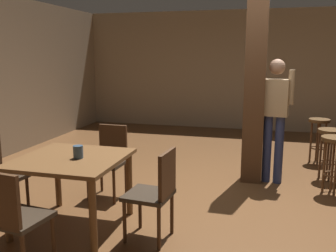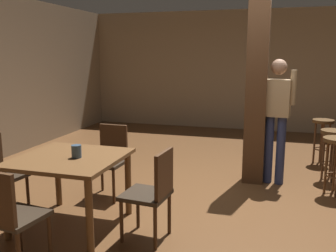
{
  "view_description": "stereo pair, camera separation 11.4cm",
  "coord_description": "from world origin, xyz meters",
  "views": [
    {
      "loc": [
        0.49,
        -4.6,
        1.78
      ],
      "look_at": [
        -0.69,
        -0.23,
        0.91
      ],
      "focal_mm": 40.0,
      "sensor_mm": 36.0,
      "label": 1
    },
    {
      "loc": [
        0.6,
        -4.57,
        1.78
      ],
      "look_at": [
        -0.69,
        -0.23,
        0.91
      ],
      "focal_mm": 40.0,
      "sensor_mm": 36.0,
      "label": 2
    }
  ],
  "objects": [
    {
      "name": "bar_stool_far",
      "position": [
        1.31,
        1.88,
        0.55
      ],
      "size": [
        0.34,
        0.34,
        0.74
      ],
      "color": "#4C3319",
      "rests_on": "ground_plane"
    },
    {
      "name": "chair_east",
      "position": [
        -0.51,
        -1.36,
        0.51
      ],
      "size": [
        0.46,
        0.46,
        0.89
      ],
      "color": "#2D2319",
      "rests_on": "ground_plane"
    },
    {
      "name": "chair_north",
      "position": [
        -1.41,
        -0.4,
        0.51
      ],
      "size": [
        0.44,
        0.44,
        0.89
      ],
      "color": "#2D2319",
      "rests_on": "ground_plane"
    },
    {
      "name": "bar_stool_mid",
      "position": [
        1.37,
        1.03,
        0.55
      ],
      "size": [
        0.36,
        0.36,
        0.73
      ],
      "color": "#4C3319",
      "rests_on": "ground_plane"
    },
    {
      "name": "dining_table",
      "position": [
        -1.42,
        -1.32,
        0.64
      ],
      "size": [
        1.04,
        1.04,
        0.75
      ],
      "color": "brown",
      "rests_on": "ground_plane"
    },
    {
      "name": "standing_person",
      "position": [
        0.58,
        0.67,
        1.0
      ],
      "size": [
        0.47,
        0.25,
        1.72
      ],
      "color": "tan",
      "rests_on": "ground_plane"
    },
    {
      "name": "napkin_cup",
      "position": [
        -1.33,
        -1.33,
        0.82
      ],
      "size": [
        0.1,
        0.1,
        0.13
      ],
      "primitive_type": "cylinder",
      "color": "#33475B",
      "rests_on": "dining_table"
    },
    {
      "name": "pillar",
      "position": [
        0.3,
        0.67,
        1.4
      ],
      "size": [
        0.28,
        0.28,
        2.8
      ],
      "primitive_type": "cube",
      "color": "#4C301C",
      "rests_on": "ground_plane"
    },
    {
      "name": "ground_plane",
      "position": [
        0.0,
        0.0,
        0.0
      ],
      "size": [
        10.8,
        10.8,
        0.0
      ],
      "primitive_type": "plane",
      "color": "brown"
    },
    {
      "name": "wall_back",
      "position": [
        0.0,
        4.5,
        1.4
      ],
      "size": [
        8.0,
        0.1,
        2.8
      ],
      "primitive_type": "cube",
      "color": "gray",
      "rests_on": "ground_plane"
    },
    {
      "name": "chair_south",
      "position": [
        -1.45,
        -2.21,
        0.51
      ],
      "size": [
        0.47,
        0.47,
        0.89
      ],
      "color": "#2D2319",
      "rests_on": "ground_plane"
    }
  ]
}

